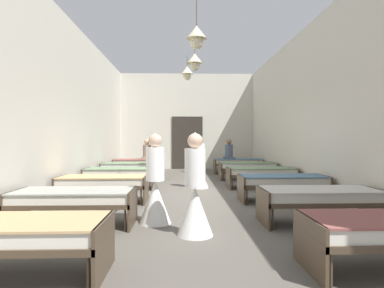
# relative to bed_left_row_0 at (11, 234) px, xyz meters

# --- Properties ---
(ground_plane) EXTENTS (6.66, 14.05, 0.10)m
(ground_plane) POSITION_rel_bed_left_row_0_xyz_m (1.98, 4.75, -0.49)
(ground_plane) COLOR #59544C
(room_shell) EXTENTS (6.46, 13.65, 4.37)m
(room_shell) POSITION_rel_bed_left_row_0_xyz_m (1.98, 6.10, 1.75)
(room_shell) COLOR beige
(room_shell) RESTS_ON ground
(bed_left_row_0) EXTENTS (1.90, 0.84, 0.57)m
(bed_left_row_0) POSITION_rel_bed_left_row_0_xyz_m (0.00, 0.00, 0.00)
(bed_left_row_0) COLOR #473828
(bed_left_row_0) RESTS_ON ground
(bed_left_row_1) EXTENTS (1.90, 0.84, 0.57)m
(bed_left_row_1) POSITION_rel_bed_left_row_0_xyz_m (0.00, 1.90, 0.00)
(bed_left_row_1) COLOR #473828
(bed_left_row_1) RESTS_ON ground
(bed_right_row_1) EXTENTS (1.90, 0.84, 0.57)m
(bed_right_row_1) POSITION_rel_bed_left_row_0_xyz_m (3.96, 1.90, 0.00)
(bed_right_row_1) COLOR #473828
(bed_right_row_1) RESTS_ON ground
(bed_left_row_2) EXTENTS (1.90, 0.84, 0.57)m
(bed_left_row_2) POSITION_rel_bed_left_row_0_xyz_m (0.00, 3.80, 0.00)
(bed_left_row_2) COLOR #473828
(bed_left_row_2) RESTS_ON ground
(bed_right_row_2) EXTENTS (1.90, 0.84, 0.57)m
(bed_right_row_2) POSITION_rel_bed_left_row_0_xyz_m (3.96, 3.80, 0.00)
(bed_right_row_2) COLOR #473828
(bed_right_row_2) RESTS_ON ground
(bed_left_row_3) EXTENTS (1.90, 0.84, 0.57)m
(bed_left_row_3) POSITION_rel_bed_left_row_0_xyz_m (0.00, 5.70, 0.00)
(bed_left_row_3) COLOR #473828
(bed_left_row_3) RESTS_ON ground
(bed_right_row_3) EXTENTS (1.90, 0.84, 0.57)m
(bed_right_row_3) POSITION_rel_bed_left_row_0_xyz_m (3.96, 5.70, 0.00)
(bed_right_row_3) COLOR #473828
(bed_right_row_3) RESTS_ON ground
(bed_left_row_4) EXTENTS (1.90, 0.84, 0.57)m
(bed_left_row_4) POSITION_rel_bed_left_row_0_xyz_m (0.00, 7.60, 0.00)
(bed_left_row_4) COLOR #473828
(bed_left_row_4) RESTS_ON ground
(bed_right_row_4) EXTENTS (1.90, 0.84, 0.57)m
(bed_right_row_4) POSITION_rel_bed_left_row_0_xyz_m (3.96, 7.60, 0.00)
(bed_right_row_4) COLOR #473828
(bed_right_row_4) RESTS_ON ground
(bed_left_row_5) EXTENTS (1.90, 0.84, 0.57)m
(bed_left_row_5) POSITION_rel_bed_left_row_0_xyz_m (0.00, 9.50, 0.00)
(bed_left_row_5) COLOR #473828
(bed_left_row_5) RESTS_ON ground
(bed_right_row_5) EXTENTS (1.90, 0.84, 0.57)m
(bed_right_row_5) POSITION_rel_bed_left_row_0_xyz_m (3.96, 9.50, 0.00)
(bed_right_row_5) COLOR #473828
(bed_right_row_5) RESTS_ON ground
(nurse_near_aisle) EXTENTS (0.52, 0.52, 1.49)m
(nurse_near_aisle) POSITION_rel_bed_left_row_0_xyz_m (1.28, 2.01, 0.09)
(nurse_near_aisle) COLOR white
(nurse_near_aisle) RESTS_ON ground
(nurse_mid_aisle) EXTENTS (0.52, 0.52, 1.49)m
(nurse_mid_aisle) POSITION_rel_bed_left_row_0_xyz_m (2.22, 5.78, 0.09)
(nurse_mid_aisle) COLOR white
(nurse_mid_aisle) RESTS_ON ground
(nurse_far_aisle) EXTENTS (0.52, 0.52, 1.49)m
(nurse_far_aisle) POSITION_rel_bed_left_row_0_xyz_m (1.91, 1.33, 0.09)
(nurse_far_aisle) COLOR white
(nurse_far_aisle) RESTS_ON ground
(patient_seated_primary) EXTENTS (0.44, 0.44, 0.80)m
(patient_seated_primary) POSITION_rel_bed_left_row_0_xyz_m (0.35, 9.47, 0.43)
(patient_seated_primary) COLOR gray
(patient_seated_primary) RESTS_ON bed_left_row_5
(patient_seated_secondary) EXTENTS (0.44, 0.44, 0.80)m
(patient_seated_secondary) POSITION_rel_bed_left_row_0_xyz_m (3.61, 9.52, 0.43)
(patient_seated_secondary) COLOR #515B70
(patient_seated_secondary) RESTS_ON bed_right_row_5
(potted_plant) EXTENTS (0.53, 0.53, 1.35)m
(potted_plant) POSITION_rel_bed_left_row_0_xyz_m (2.33, 9.93, 0.40)
(potted_plant) COLOR brown
(potted_plant) RESTS_ON ground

